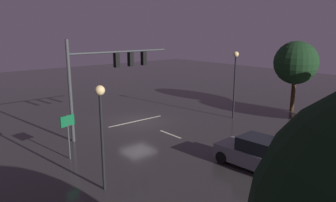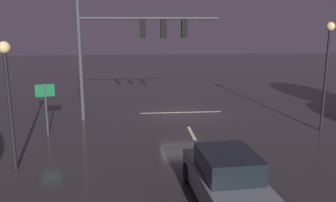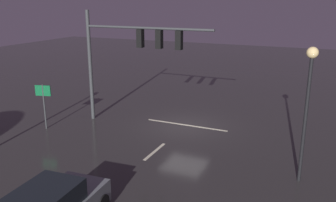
{
  "view_description": "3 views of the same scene",
  "coord_description": "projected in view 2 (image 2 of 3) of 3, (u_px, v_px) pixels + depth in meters",
  "views": [
    {
      "loc": [
        13.54,
        19.88,
        7.12
      ],
      "look_at": [
        0.16,
        3.95,
        2.41
      ],
      "focal_mm": 33.49,
      "sensor_mm": 36.0,
      "label": 1
    },
    {
      "loc": [
        2.79,
        21.16,
        5.52
      ],
      "look_at": [
        1.17,
        3.67,
        1.61
      ],
      "focal_mm": 38.54,
      "sensor_mm": 36.0,
      "label": 2
    },
    {
      "loc": [
        -7.29,
        18.54,
        7.17
      ],
      "look_at": [
        -0.55,
        3.63,
        2.53
      ],
      "focal_mm": 38.58,
      "sensor_mm": 36.0,
      "label": 3
    }
  ],
  "objects": [
    {
      "name": "traffic_signal_assembly",
      "position": [
        131.0,
        39.0,
        19.82
      ],
      "size": [
        7.79,
        0.47,
        6.58
      ],
      "color": "#383A3D",
      "rests_on": "ground_plane"
    },
    {
      "name": "route_sign",
      "position": [
        45.0,
        98.0,
        17.45
      ],
      "size": [
        0.88,
        0.3,
        2.59
      ],
      "color": "#383A3D",
      "rests_on": "ground_plane"
    },
    {
      "name": "ground_plane",
      "position": [
        181.0,
        113.0,
        22.02
      ],
      "size": [
        80.0,
        80.0,
        0.0
      ],
      "primitive_type": "plane",
      "color": "#2D2B2B"
    },
    {
      "name": "lane_dash_far",
      "position": [
        192.0,
        133.0,
        18.13
      ],
      "size": [
        0.16,
        2.2,
        0.01
      ],
      "primitive_type": "cube",
      "rotation": [
        0.0,
        0.0,
        1.57
      ],
      "color": "beige",
      "rests_on": "ground_plane"
    },
    {
      "name": "stop_bar",
      "position": [
        181.0,
        112.0,
        22.23
      ],
      "size": [
        5.0,
        0.16,
        0.01
      ],
      "primitive_type": "cube",
      "color": "beige",
      "rests_on": "ground_plane"
    },
    {
      "name": "street_lamp_right_kerb",
      "position": [
        7.0,
        81.0,
        12.86
      ],
      "size": [
        0.44,
        0.44,
        4.84
      ],
      "color": "black",
      "rests_on": "ground_plane"
    },
    {
      "name": "lane_dash_mid",
      "position": [
        219.0,
        186.0,
        12.3
      ],
      "size": [
        0.16,
        2.2,
        0.01
      ],
      "primitive_type": "cube",
      "rotation": [
        0.0,
        0.0,
        1.57
      ],
      "color": "beige",
      "rests_on": "ground_plane"
    },
    {
      "name": "street_lamp_left_kerb",
      "position": [
        328.0,
        57.0,
        17.72
      ],
      "size": [
        0.44,
        0.44,
        5.48
      ],
      "color": "black",
      "rests_on": "ground_plane"
    },
    {
      "name": "car_approaching",
      "position": [
        226.0,
        179.0,
        11.03
      ],
      "size": [
        2.15,
        4.46,
        1.7
      ],
      "color": "slate",
      "rests_on": "ground_plane"
    }
  ]
}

